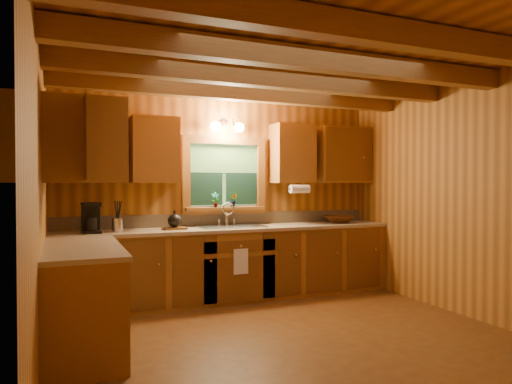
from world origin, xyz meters
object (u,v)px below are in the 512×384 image
Objects in this scene: sink at (231,230)px; coffee_maker at (91,218)px; cutting_board at (174,228)px; wicker_basket at (339,219)px.

sink is 2.44× the size of coffee_maker.
coffee_maker reaches higher than sink.
sink is 1.67m from coffee_maker.
coffee_maker is 1.27× the size of cutting_board.
cutting_board is 0.66× the size of wicker_basket.
sink is at bearing -0.36° from cutting_board.
cutting_board is at bearing -177.38° from sink.
wicker_basket is at bearing -0.15° from sink.
coffee_maker reaches higher than cutting_board.
sink reaches higher than cutting_board.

